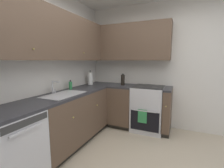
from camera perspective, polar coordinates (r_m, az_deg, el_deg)
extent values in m
cube|color=silver|center=(2.64, -26.58, 4.80)|extent=(3.76, 0.05, 2.64)
cube|color=silver|center=(3.56, 17.38, 6.02)|extent=(0.05, 3.29, 2.64)
cube|color=silver|center=(2.23, -33.12, -19.84)|extent=(0.60, 0.60, 0.88)
cube|color=#333333|center=(1.84, -28.82, -12.20)|extent=(0.55, 0.01, 0.07)
cube|color=silver|center=(1.85, -28.39, -14.33)|extent=(0.36, 0.02, 0.02)
cube|color=brown|center=(2.88, -14.36, -11.30)|extent=(1.58, 0.60, 0.79)
cube|color=black|center=(3.07, -14.51, -18.95)|extent=(1.58, 0.54, 0.09)
sphere|color=tan|center=(2.39, -13.74, -11.65)|extent=(0.02, 0.02, 0.02)
sphere|color=tan|center=(2.95, -5.41, -7.61)|extent=(0.02, 0.02, 0.02)
cube|color=#2D2D33|center=(2.77, -14.71, -3.26)|extent=(2.78, 0.60, 0.03)
cube|color=brown|center=(3.54, 3.84, -7.32)|extent=(0.60, 0.48, 0.79)
cube|color=black|center=(3.71, 3.93, -13.74)|extent=(0.54, 0.48, 0.09)
cube|color=brown|center=(3.35, 19.23, -8.69)|extent=(0.60, 0.15, 0.79)
cube|color=black|center=(3.53, 18.92, -15.39)|extent=(0.54, 0.15, 0.09)
sphere|color=tan|center=(3.01, 18.86, -7.66)|extent=(0.02, 0.02, 0.02)
cube|color=#2D2D33|center=(3.46, 3.91, -0.72)|extent=(0.60, 0.48, 0.03)
cube|color=#2D2D33|center=(3.26, 19.58, -1.74)|extent=(0.60, 0.15, 0.03)
cube|color=silver|center=(3.43, 12.90, -8.54)|extent=(0.64, 0.62, 0.91)
cube|color=black|center=(3.18, 11.63, -13.01)|extent=(0.02, 0.55, 0.38)
cube|color=silver|center=(3.09, 11.66, -9.49)|extent=(0.02, 0.43, 0.02)
cube|color=black|center=(3.32, 13.16, -0.88)|extent=(0.59, 0.60, 0.01)
cube|color=silver|center=(3.61, 14.11, 0.92)|extent=(0.03, 0.60, 0.15)
cylinder|color=#4C4C4C|center=(3.16, 15.11, -1.23)|extent=(0.11, 0.11, 0.01)
cylinder|color=#4C4C4C|center=(3.21, 10.30, -0.92)|extent=(0.11, 0.11, 0.01)
cylinder|color=#4C4C4C|center=(3.44, 15.84, -0.51)|extent=(0.11, 0.11, 0.01)
cylinder|color=#4C4C4C|center=(3.49, 11.40, -0.23)|extent=(0.11, 0.11, 0.01)
cube|color=#338C4C|center=(3.13, 10.88, -11.35)|extent=(0.02, 0.17, 0.26)
cube|color=brown|center=(2.72, -20.07, 16.10)|extent=(2.46, 0.32, 0.76)
sphere|color=tan|center=(2.20, -26.46, 11.26)|extent=(0.02, 0.02, 0.02)
sphere|color=tan|center=(3.01, -10.14, 10.99)|extent=(0.02, 0.02, 0.02)
cube|color=brown|center=(3.55, 5.67, 14.63)|extent=(0.32, 1.78, 0.76)
cube|color=#B7B7BC|center=(2.60, -16.88, -3.62)|extent=(0.69, 0.40, 0.01)
cube|color=gray|center=(2.61, -16.84, -4.67)|extent=(0.63, 0.36, 0.09)
cube|color=#99999E|center=(2.61, -16.85, -4.38)|extent=(0.02, 0.35, 0.06)
cylinder|color=silver|center=(2.74, -20.62, -1.09)|extent=(0.02, 0.02, 0.21)
cylinder|color=silver|center=(2.67, -19.58, 0.77)|extent=(0.02, 0.15, 0.02)
cylinder|color=silver|center=(2.79, -19.83, -2.43)|extent=(0.02, 0.02, 0.06)
cylinder|color=#338C4C|center=(3.04, -14.73, -0.53)|extent=(0.06, 0.06, 0.14)
cylinder|color=#262626|center=(3.03, -14.79, 1.09)|extent=(0.03, 0.03, 0.03)
cylinder|color=white|center=(3.56, -7.83, 1.95)|extent=(0.11, 0.11, 0.27)
cylinder|color=#3F3F3F|center=(3.56, -7.84, 2.27)|extent=(0.02, 0.02, 0.33)
cylinder|color=black|center=(3.44, 3.93, 1.44)|extent=(0.08, 0.08, 0.23)
cylinder|color=black|center=(3.42, 3.95, 3.53)|extent=(0.04, 0.04, 0.02)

